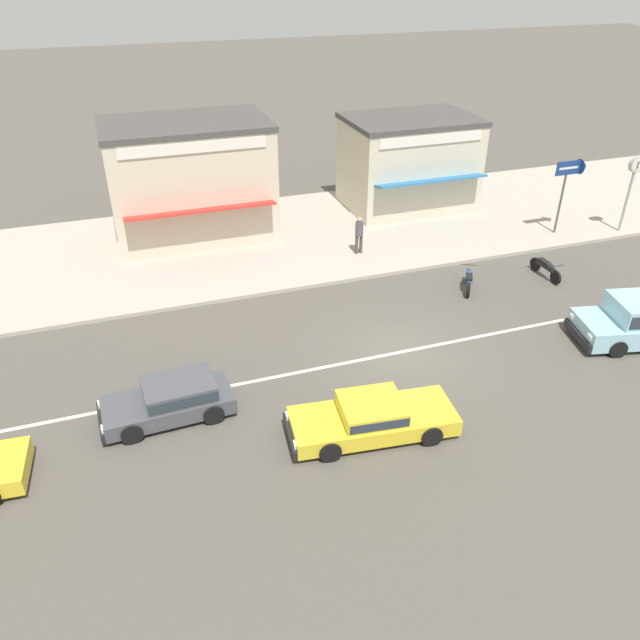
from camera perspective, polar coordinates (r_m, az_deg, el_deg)
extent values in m
plane|color=#544F47|center=(20.90, 7.18, -2.97)|extent=(160.00, 160.00, 0.00)
cube|color=silver|center=(20.90, 7.18, -2.97)|extent=(50.40, 0.14, 0.01)
cube|color=#ADA393|center=(29.25, -1.37, 7.83)|extent=(68.00, 10.00, 0.15)
cube|color=#47494F|center=(18.42, -13.70, -7.49)|extent=(3.68, 1.77, 0.48)
cube|color=#47494F|center=(18.16, -12.76, -6.11)|extent=(2.05, 1.54, 0.46)
cube|color=#28333D|center=(18.16, -12.76, -6.11)|extent=(1.97, 1.56, 0.29)
cube|color=black|center=(18.47, -19.38, -8.83)|extent=(0.19, 1.58, 0.28)
cube|color=white|center=(17.90, -19.26, -9.41)|extent=(0.09, 0.24, 0.14)
cube|color=white|center=(18.79, -19.54, -7.28)|extent=(0.09, 0.24, 0.14)
cylinder|color=black|center=(17.85, -16.83, -9.90)|extent=(0.61, 0.25, 0.60)
cylinder|color=black|center=(19.06, -17.37, -7.03)|extent=(0.61, 0.25, 0.60)
cylinder|color=black|center=(17.98, -9.72, -8.47)|extent=(0.61, 0.25, 0.60)
cylinder|color=black|center=(19.19, -10.74, -5.72)|extent=(0.61, 0.25, 0.60)
cube|color=black|center=(22.79, 22.49, -1.32)|extent=(0.53, 1.84, 0.28)
cube|color=white|center=(22.13, 23.46, -1.43)|extent=(0.13, 0.25, 0.14)
cube|color=white|center=(23.12, 22.04, 0.32)|extent=(0.13, 0.25, 0.14)
cylinder|color=black|center=(22.60, 25.56, -2.38)|extent=(0.63, 0.35, 0.60)
cylinder|color=black|center=(23.89, 23.57, -0.04)|extent=(0.63, 0.35, 0.60)
cube|color=yellow|center=(17.41, 4.86, -9.17)|extent=(4.69, 2.17, 0.48)
cube|color=yellow|center=(17.11, 4.74, -8.04)|extent=(1.85, 1.70, 0.42)
cube|color=#28333D|center=(17.11, 4.74, -8.04)|extent=(1.79, 1.72, 0.27)
cube|color=black|center=(17.05, -2.75, -10.54)|extent=(0.30, 1.66, 0.28)
cube|color=white|center=(16.48, -2.29, -11.33)|extent=(0.11, 0.25, 0.14)
cube|color=white|center=(17.37, -3.02, -8.75)|extent=(0.11, 0.25, 0.14)
cylinder|color=black|center=(16.61, 0.92, -11.91)|extent=(0.62, 0.28, 0.60)
cylinder|color=black|center=(17.78, -0.29, -8.46)|extent=(0.62, 0.28, 0.60)
cylinder|color=black|center=(17.32, 10.15, -10.35)|extent=(0.62, 0.28, 0.60)
cylinder|color=black|center=(18.45, 8.33, -7.16)|extent=(0.62, 0.28, 0.60)
cylinder|color=black|center=(25.65, 13.37, 3.95)|extent=(0.36, 0.54, 0.56)
cylinder|color=black|center=(24.55, 13.41, 2.66)|extent=(0.36, 0.54, 0.56)
cube|color=#23479E|center=(25.01, 13.44, 3.73)|extent=(0.64, 0.99, 0.18)
cube|color=black|center=(24.81, 13.49, 3.85)|extent=(0.48, 0.60, 0.12)
ellipsoid|color=#23479E|center=(25.15, 13.47, 4.19)|extent=(0.41, 0.47, 0.22)
cylinder|color=#232326|center=(25.41, 13.51, 4.92)|extent=(0.50, 0.30, 0.03)
cylinder|color=black|center=(26.52, 20.74, 3.64)|extent=(0.12, 0.56, 0.56)
cylinder|color=black|center=(27.39, 19.08, 4.84)|extent=(0.12, 0.56, 0.56)
cube|color=black|center=(26.87, 19.97, 4.63)|extent=(0.17, 1.10, 0.18)
cube|color=black|center=(26.92, 19.81, 5.04)|extent=(0.26, 0.59, 0.12)
ellipsoid|color=black|center=(26.67, 20.31, 4.65)|extent=(0.25, 0.41, 0.22)
cylinder|color=#232326|center=(26.34, 20.89, 4.63)|extent=(0.56, 0.05, 0.03)
cylinder|color=#9E9EA3|center=(32.16, 26.20, 9.64)|extent=(0.12, 0.12, 2.79)
cylinder|color=#9E9EA3|center=(31.66, 26.94, 12.56)|extent=(0.70, 0.18, 0.70)
cylinder|color=white|center=(31.60, 27.05, 12.49)|extent=(0.62, 0.02, 0.62)
cylinder|color=white|center=(31.72, 26.82, 12.62)|extent=(0.62, 0.02, 0.62)
cube|color=black|center=(31.59, 27.07, 12.49)|extent=(0.12, 0.01, 0.31)
cube|color=black|center=(31.59, 27.07, 12.49)|extent=(0.19, 0.01, 0.48)
cylinder|color=#4C4C51|center=(30.76, 21.09, 9.86)|extent=(0.10, 0.10, 2.76)
cube|color=navy|center=(30.22, 21.75, 12.80)|extent=(1.21, 0.06, 0.61)
cone|color=navy|center=(30.72, 22.92, 12.84)|extent=(0.36, 0.67, 0.67)
cube|color=white|center=(30.19, 21.79, 12.77)|extent=(0.97, 0.01, 0.10)
cylinder|color=#4C4238|center=(27.06, 3.37, 6.90)|extent=(0.14, 0.14, 0.82)
cylinder|color=#4C4238|center=(27.13, 3.76, 6.96)|extent=(0.14, 0.14, 0.82)
cylinder|color=#514C56|center=(26.81, 3.61, 8.33)|extent=(0.34, 0.34, 0.62)
sphere|color=tan|center=(26.65, 3.64, 9.16)|extent=(0.22, 0.22, 0.22)
cube|color=beige|center=(28.92, -11.77, 12.25)|extent=(6.94, 4.50, 4.87)
cube|color=#474442|center=(28.23, -12.34, 17.15)|extent=(7.08, 4.59, 0.24)
cube|color=red|center=(26.62, -10.83, 9.81)|extent=(6.24, 0.90, 0.28)
cube|color=white|center=(26.15, -11.50, 15.20)|extent=(5.90, 0.08, 0.44)
cube|color=beige|center=(32.26, 8.05, 13.89)|extent=(6.08, 4.27, 4.17)
cube|color=#474442|center=(31.69, 8.36, 17.70)|extent=(6.20, 4.35, 0.24)
cube|color=#286BA3|center=(30.18, 10.14, 12.43)|extent=(5.47, 0.90, 0.28)
cube|color=white|center=(29.94, 10.17, 15.93)|extent=(5.17, 0.08, 0.44)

